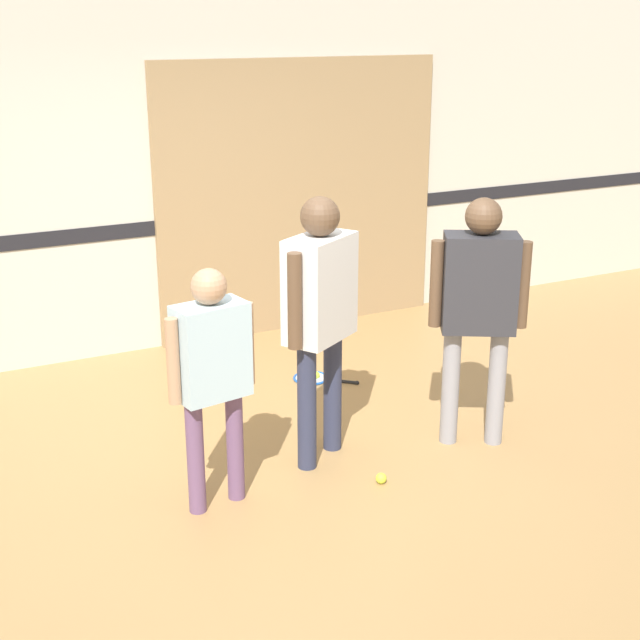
% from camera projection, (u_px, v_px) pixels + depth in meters
% --- Properties ---
extents(ground_plane, '(16.00, 16.00, 0.00)m').
position_uv_depth(ground_plane, '(307.00, 464.00, 5.55)').
color(ground_plane, '#A87F4C').
extents(wall_back, '(16.00, 0.07, 3.20)m').
position_uv_depth(wall_back, '(170.00, 155.00, 7.14)').
color(wall_back, beige).
rests_on(wall_back, ground_plane).
extents(wall_panel, '(2.60, 0.05, 2.34)m').
position_uv_depth(wall_panel, '(300.00, 197.00, 7.72)').
color(wall_panel, '#9E7F56').
rests_on(wall_panel, ground_plane).
extents(person_instructor, '(0.55, 0.46, 1.67)m').
position_uv_depth(person_instructor, '(320.00, 302.00, 5.32)').
color(person_instructor, '#2D334C').
rests_on(person_instructor, ground_plane).
extents(person_student_left, '(0.52, 0.28, 1.40)m').
position_uv_depth(person_student_left, '(212.00, 363.00, 4.82)').
color(person_student_left, '#6B4C70').
rests_on(person_student_left, ground_plane).
extents(person_student_right, '(0.54, 0.44, 1.62)m').
position_uv_depth(person_student_right, '(479.00, 296.00, 5.53)').
color(person_student_right, gray).
rests_on(person_student_right, ground_plane).
extents(racket_spare_on_floor, '(0.48, 0.46, 0.03)m').
position_uv_depth(racket_spare_on_floor, '(314.00, 378.00, 6.85)').
color(racket_spare_on_floor, blue).
rests_on(racket_spare_on_floor, ground_plane).
extents(tennis_ball_near_instructor, '(0.07, 0.07, 0.07)m').
position_uv_depth(tennis_ball_near_instructor, '(381.00, 478.00, 5.31)').
color(tennis_ball_near_instructor, '#CCE038').
rests_on(tennis_ball_near_instructor, ground_plane).
extents(tennis_ball_by_spare_racket, '(0.07, 0.07, 0.07)m').
position_uv_depth(tennis_ball_by_spare_racket, '(315.00, 375.00, 6.85)').
color(tennis_ball_by_spare_racket, '#CCE038').
rests_on(tennis_ball_by_spare_racket, ground_plane).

